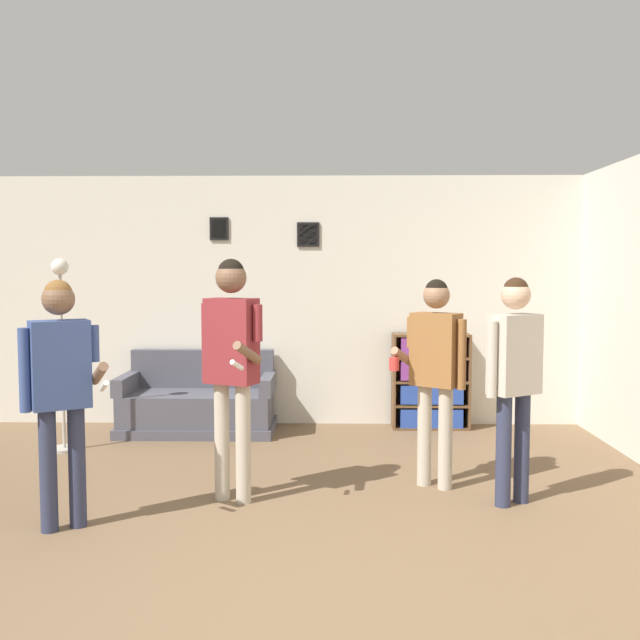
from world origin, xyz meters
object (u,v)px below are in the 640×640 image
(floor_lamp, at_px, (62,341))
(person_spectator_near_bookshelf, at_px, (514,367))
(person_player_foreground_center, at_px, (231,352))
(bookshelf, at_px, (431,381))
(person_watcher_holding_cup, at_px, (435,361))
(person_player_foreground_left, at_px, (60,378))
(couch, at_px, (198,405))

(floor_lamp, distance_m, person_spectator_near_bookshelf, 4.08)
(person_player_foreground_center, bearing_deg, floor_lamp, 141.44)
(bookshelf, bearing_deg, person_spectator_near_bookshelf, -84.10)
(person_spectator_near_bookshelf, bearing_deg, person_watcher_holding_cup, 141.99)
(person_spectator_near_bookshelf, bearing_deg, person_player_foreground_center, 179.16)
(person_player_foreground_left, distance_m, person_player_foreground_center, 1.18)
(couch, xyz_separation_m, person_watcher_holding_cup, (2.20, -1.87, 0.71))
(bookshelf, height_order, person_player_foreground_center, person_player_foreground_center)
(couch, relative_size, person_watcher_holding_cup, 0.98)
(bookshelf, distance_m, person_watcher_holding_cup, 2.15)
(bookshelf, xyz_separation_m, person_spectator_near_bookshelf, (0.26, -2.47, 0.50))
(bookshelf, xyz_separation_m, floor_lamp, (-3.56, -1.02, 0.52))
(couch, height_order, person_watcher_holding_cup, person_watcher_holding_cup)
(person_player_foreground_left, xyz_separation_m, person_watcher_holding_cup, (2.55, 0.95, -0.01))
(person_player_foreground_left, bearing_deg, person_player_foreground_center, 29.55)
(person_player_foreground_left, bearing_deg, couch, 82.90)
(couch, xyz_separation_m, bookshelf, (2.45, 0.20, 0.22))
(person_spectator_near_bookshelf, bearing_deg, floor_lamp, 159.18)
(bookshelf, bearing_deg, person_watcher_holding_cup, -96.91)
(couch, height_order, floor_lamp, floor_lamp)
(bookshelf, relative_size, person_spectator_near_bookshelf, 0.62)
(person_spectator_near_bookshelf, bearing_deg, person_player_foreground_left, -169.78)
(person_player_foreground_center, relative_size, person_watcher_holding_cup, 1.09)
(couch, distance_m, floor_lamp, 1.57)
(person_watcher_holding_cup, bearing_deg, person_spectator_near_bookshelf, -38.01)
(person_watcher_holding_cup, distance_m, person_spectator_near_bookshelf, 0.64)
(couch, distance_m, bookshelf, 2.47)
(couch, bearing_deg, person_player_foreground_center, -73.24)
(person_player_foreground_center, height_order, person_watcher_holding_cup, person_player_foreground_center)
(person_player_foreground_left, height_order, person_spectator_near_bookshelf, person_spectator_near_bookshelf)
(floor_lamp, xyz_separation_m, person_player_foreground_left, (0.76, -2.00, -0.03))
(person_player_foreground_left, height_order, person_watcher_holding_cup, person_player_foreground_left)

